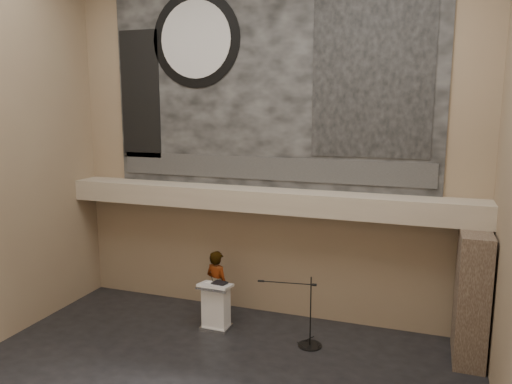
% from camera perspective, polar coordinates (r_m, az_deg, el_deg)
% --- Properties ---
extents(wall_back, '(10.00, 0.02, 8.50)m').
position_cam_1_polar(wall_back, '(11.95, 1.29, 5.60)').
color(wall_back, '#897057').
rests_on(wall_back, floor).
extents(soffit, '(10.00, 0.80, 0.50)m').
position_cam_1_polar(soffit, '(11.75, 0.65, -0.88)').
color(soffit, tan).
rests_on(soffit, wall_back).
extents(sprinkler_left, '(0.04, 0.04, 0.06)m').
position_cam_1_polar(sprinkler_left, '(12.36, -6.47, -1.71)').
color(sprinkler_left, '#B2893D').
rests_on(sprinkler_left, soffit).
extents(sprinkler_right, '(0.04, 0.04, 0.06)m').
position_cam_1_polar(sprinkler_right, '(11.30, 9.73, -2.92)').
color(sprinkler_right, '#B2893D').
rests_on(sprinkler_right, soffit).
extents(banner, '(8.00, 0.05, 5.00)m').
position_cam_1_polar(banner, '(11.90, 1.27, 12.57)').
color(banner, black).
rests_on(banner, wall_back).
extents(banner_text_strip, '(7.76, 0.02, 0.55)m').
position_cam_1_polar(banner_text_strip, '(11.95, 1.17, 2.71)').
color(banner_text_strip, '#2F2F2F').
rests_on(banner_text_strip, banner).
extents(banner_clock_rim, '(2.30, 0.02, 2.30)m').
position_cam_1_polar(banner_clock_rim, '(12.62, -6.91, 16.92)').
color(banner_clock_rim, black).
rests_on(banner_clock_rim, banner).
extents(banner_clock_face, '(1.84, 0.02, 1.84)m').
position_cam_1_polar(banner_clock_face, '(12.60, -6.96, 16.93)').
color(banner_clock_face, silver).
rests_on(banner_clock_face, banner).
extents(banner_building_print, '(2.60, 0.02, 3.60)m').
position_cam_1_polar(banner_building_print, '(11.34, 13.11, 12.94)').
color(banner_building_print, black).
rests_on(banner_building_print, banner).
extents(banner_brick_print, '(1.10, 0.02, 3.20)m').
position_cam_1_polar(banner_brick_print, '(13.31, -13.09, 10.76)').
color(banner_brick_print, black).
rests_on(banner_brick_print, banner).
extents(stone_pier, '(0.60, 1.40, 2.70)m').
position_cam_1_polar(stone_pier, '(11.19, 23.41, -10.83)').
color(stone_pier, '#433429').
rests_on(stone_pier, floor).
extents(lectern, '(0.74, 0.54, 1.14)m').
position_cam_1_polar(lectern, '(11.89, -4.59, -12.88)').
color(lectern, silver).
rests_on(lectern, floor).
extents(binder, '(0.36, 0.31, 0.04)m').
position_cam_1_polar(binder, '(11.67, -4.18, -10.34)').
color(binder, black).
rests_on(binder, lectern).
extents(papers, '(0.26, 0.32, 0.00)m').
position_cam_1_polar(papers, '(11.72, -5.44, -10.35)').
color(papers, silver).
rests_on(papers, lectern).
extents(speaker_person, '(0.74, 0.60, 1.75)m').
position_cam_1_polar(speaker_person, '(12.17, -4.46, -10.68)').
color(speaker_person, silver).
rests_on(speaker_person, floor).
extents(mic_stand, '(1.39, 0.52, 1.57)m').
position_cam_1_polar(mic_stand, '(11.29, 5.99, -16.06)').
color(mic_stand, black).
rests_on(mic_stand, floor).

